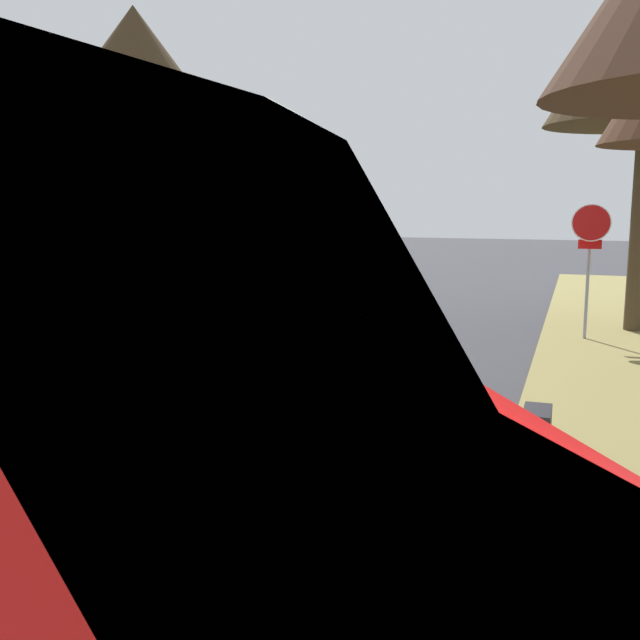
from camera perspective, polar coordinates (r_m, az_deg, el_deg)
name	(u,v)px	position (r m, az deg, el deg)	size (l,w,h in m)	color
stop_sign_far	(590,242)	(16.53, 20.63, 5.81)	(0.81, 0.74, 2.91)	#9EA0A5
street_tree_left_mid_b	(136,79)	(17.53, -14.42, 18.01)	(4.57, 4.57, 7.25)	#4A3C26
parked_sedan_white	(56,374)	(10.21, -20.21, -4.04)	(1.98, 4.42, 1.57)	white
parked_sedan_green	(259,304)	(16.15, -4.85, 1.24)	(1.98, 4.42, 1.57)	#28663D
parked_motorcycle	(327,476)	(6.80, 0.55, -12.24)	(0.60, 2.05, 0.97)	black
curbside_mailbox	(536,440)	(6.22, 16.75, -9.12)	(0.22, 0.44, 1.27)	brown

